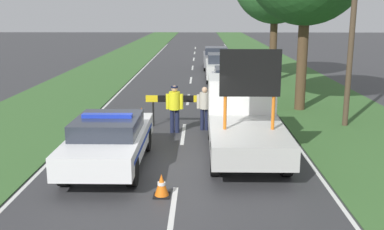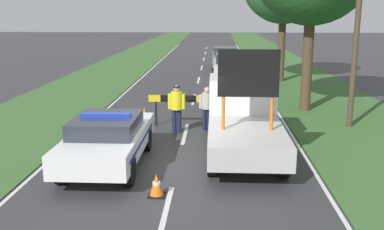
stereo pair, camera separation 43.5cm
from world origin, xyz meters
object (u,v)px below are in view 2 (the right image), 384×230
object	(u,v)px
queued_car_suv_grey	(225,58)
utility_pole	(356,35)
work_truck	(244,117)
queued_car_sedan_silver	(237,83)
police_car	(108,139)
pedestrian_civilian	(207,105)
police_officer	(177,105)
traffic_cone_centre_front	(157,185)
road_barrier	(184,101)
traffic_cone_near_police	(145,117)
queued_car_van_white	(229,67)

from	to	relation	value
queued_car_suv_grey	utility_pole	bearing A→B (deg)	103.96
work_truck	queued_car_sedan_silver	xyz separation A→B (m)	(0.17, 7.89, -0.22)
police_car	pedestrian_civilian	bearing A→B (deg)	51.30
pedestrian_civilian	queued_car_suv_grey	size ratio (longest dim) A/B	0.34
police_officer	traffic_cone_centre_front	xyz separation A→B (m)	(0.01, -5.54, -0.72)
work_truck	traffic_cone_centre_front	size ratio (longest dim) A/B	9.78
queued_car_suv_grey	road_barrier	bearing A→B (deg)	83.92
pedestrian_civilian	utility_pole	size ratio (longest dim) A/B	0.24
traffic_cone_near_police	traffic_cone_centre_front	distance (m)	6.53
utility_pole	police_car	bearing A→B (deg)	-149.78
pedestrian_civilian	queued_car_sedan_silver	size ratio (longest dim) A/B	0.38
traffic_cone_centre_front	queued_car_van_white	bearing A→B (deg)	83.13
queued_car_sedan_silver	utility_pole	size ratio (longest dim) A/B	0.64
work_truck	utility_pole	size ratio (longest dim) A/B	0.81
traffic_cone_centre_front	police_car	bearing A→B (deg)	127.94
traffic_cone_centre_front	utility_pole	size ratio (longest dim) A/B	0.08
police_officer	pedestrian_civilian	xyz separation A→B (m)	(1.04, 0.39, -0.07)
traffic_cone_centre_front	queued_car_suv_grey	world-z (taller)	queued_car_suv_grey
work_truck	road_barrier	world-z (taller)	work_truck
road_barrier	work_truck	bearing A→B (deg)	-49.57
pedestrian_civilian	queued_car_van_white	world-z (taller)	queued_car_van_white
queued_car_sedan_silver	queued_car_suv_grey	distance (m)	12.06
police_officer	traffic_cone_centre_front	world-z (taller)	police_officer
work_truck	queued_car_van_white	size ratio (longest dim) A/B	1.17
pedestrian_civilian	traffic_cone_near_police	size ratio (longest dim) A/B	2.21
police_car	traffic_cone_centre_front	xyz separation A→B (m)	(1.58, -2.03, -0.49)
work_truck	road_barrier	xyz separation A→B (m)	(-1.98, 2.89, -0.11)
queued_car_sedan_silver	queued_car_suv_grey	bearing A→B (deg)	-88.43
work_truck	utility_pole	world-z (taller)	utility_pole
police_officer	queued_car_suv_grey	bearing A→B (deg)	-106.56
police_officer	work_truck	bearing A→B (deg)	127.64
queued_car_van_white	pedestrian_civilian	bearing A→B (deg)	84.67
pedestrian_civilian	utility_pole	world-z (taller)	utility_pole
queued_car_suv_grey	traffic_cone_centre_front	bearing A→B (deg)	85.10
utility_pole	traffic_cone_centre_front	bearing A→B (deg)	-133.42
work_truck	pedestrian_civilian	world-z (taller)	work_truck
traffic_cone_centre_front	queued_car_suv_grey	xyz separation A→B (m)	(2.01, 23.50, 0.55)
queued_car_sedan_silver	queued_car_van_white	xyz separation A→B (m)	(-0.22, 6.17, 0.02)
pedestrian_civilian	traffic_cone_centre_front	bearing A→B (deg)	-108.31
pedestrian_civilian	queued_car_suv_grey	bearing A→B (deg)	78.39
pedestrian_civilian	traffic_cone_centre_front	xyz separation A→B (m)	(-1.03, -5.93, -0.65)
police_officer	queued_car_van_white	world-z (taller)	police_officer
queued_car_sedan_silver	queued_car_van_white	distance (m)	6.18
police_officer	traffic_cone_near_police	world-z (taller)	police_officer
police_car	utility_pole	bearing A→B (deg)	25.38
work_truck	traffic_cone_near_police	bearing A→B (deg)	-38.54
pedestrian_civilian	traffic_cone_near_police	distance (m)	2.42
traffic_cone_centre_front	queued_car_van_white	distance (m)	17.76
work_truck	police_officer	bearing A→B (deg)	-41.17
pedestrian_civilian	traffic_cone_centre_front	size ratio (longest dim) A/B	2.92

